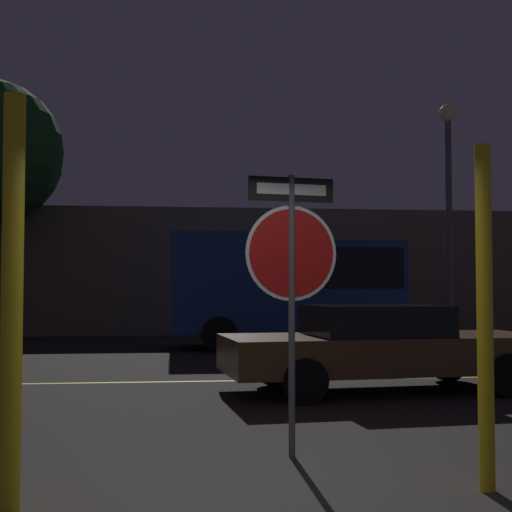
{
  "coord_description": "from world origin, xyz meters",
  "views": [
    {
      "loc": [
        -0.59,
        -4.91,
        1.52
      ],
      "look_at": [
        0.47,
        4.51,
        1.94
      ],
      "focal_mm": 50.0,
      "sensor_mm": 36.0,
      "label": 1
    }
  ],
  "objects_px": {
    "yellow_pole_right": "(485,316)",
    "passing_car_2": "(382,347)",
    "stop_sign": "(292,258)",
    "yellow_pole_left": "(12,300)",
    "street_lamp": "(449,189)",
    "delivery_truck": "(290,284)"
  },
  "relations": [
    {
      "from": "yellow_pole_right",
      "to": "passing_car_2",
      "type": "distance_m",
      "value": 5.12
    },
    {
      "from": "stop_sign",
      "to": "passing_car_2",
      "type": "bearing_deg",
      "value": 53.15
    },
    {
      "from": "delivery_truck",
      "to": "yellow_pole_left",
      "type": "bearing_deg",
      "value": -17.77
    },
    {
      "from": "stop_sign",
      "to": "yellow_pole_right",
      "type": "bearing_deg",
      "value": -53.37
    },
    {
      "from": "stop_sign",
      "to": "passing_car_2",
      "type": "relative_size",
      "value": 0.52
    },
    {
      "from": "delivery_truck",
      "to": "street_lamp",
      "type": "bearing_deg",
      "value": 80.54
    },
    {
      "from": "yellow_pole_right",
      "to": "stop_sign",
      "type": "bearing_deg",
      "value": 136.2
    },
    {
      "from": "stop_sign",
      "to": "yellow_pole_left",
      "type": "distance_m",
      "value": 2.56
    },
    {
      "from": "yellow_pole_left",
      "to": "yellow_pole_right",
      "type": "height_order",
      "value": "yellow_pole_left"
    },
    {
      "from": "yellow_pole_left",
      "to": "yellow_pole_right",
      "type": "relative_size",
      "value": 1.1
    },
    {
      "from": "yellow_pole_right",
      "to": "passing_car_2",
      "type": "relative_size",
      "value": 0.53
    },
    {
      "from": "street_lamp",
      "to": "delivery_truck",
      "type": "bearing_deg",
      "value": 170.91
    },
    {
      "from": "street_lamp",
      "to": "yellow_pole_right",
      "type": "bearing_deg",
      "value": -110.53
    },
    {
      "from": "stop_sign",
      "to": "passing_car_2",
      "type": "xyz_separation_m",
      "value": [
        1.97,
        3.81,
        -1.14
      ]
    },
    {
      "from": "delivery_truck",
      "to": "street_lamp",
      "type": "xyz_separation_m",
      "value": [
        3.94,
        -0.63,
        2.39
      ]
    },
    {
      "from": "yellow_pole_left",
      "to": "passing_car_2",
      "type": "height_order",
      "value": "yellow_pole_left"
    },
    {
      "from": "yellow_pole_left",
      "to": "passing_car_2",
      "type": "distance_m",
      "value": 6.64
    },
    {
      "from": "yellow_pole_right",
      "to": "passing_car_2",
      "type": "height_order",
      "value": "yellow_pole_right"
    },
    {
      "from": "yellow_pole_left",
      "to": "yellow_pole_right",
      "type": "distance_m",
      "value": 3.44
    },
    {
      "from": "yellow_pole_right",
      "to": "delivery_truck",
      "type": "distance_m",
      "value": 12.68
    },
    {
      "from": "yellow_pole_left",
      "to": "delivery_truck",
      "type": "distance_m",
      "value": 13.38
    },
    {
      "from": "yellow_pole_right",
      "to": "street_lamp",
      "type": "height_order",
      "value": "street_lamp"
    }
  ]
}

